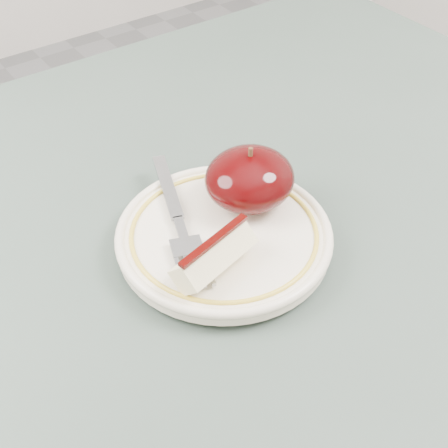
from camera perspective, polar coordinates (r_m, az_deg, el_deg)
table at (r=0.62m, az=6.50°, el=-9.04°), size 0.90×0.90×0.75m
plate at (r=0.55m, az=0.00°, el=-1.07°), size 0.19×0.19×0.02m
apple_half at (r=0.57m, az=2.35°, el=4.17°), size 0.08×0.08×0.06m
apple_wedge at (r=0.50m, az=-0.90°, el=-2.91°), size 0.08×0.05×0.04m
fork at (r=0.56m, az=-4.23°, el=0.43°), size 0.08×0.17×0.00m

